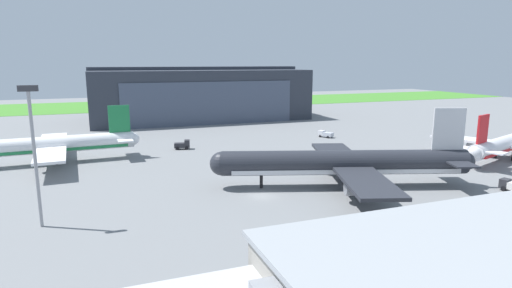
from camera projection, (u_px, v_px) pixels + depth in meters
The scene contains 9 objects.
ground_plane at pixel (262, 196), 70.53m from camera, with size 440.00×440.00×0.00m, color slate.
grass_field_strip at pixel (148, 105), 219.58m from camera, with size 440.00×56.00×0.08m, color #448A2E.
maintenance_hangar at pixel (198, 94), 166.47m from camera, with size 80.80×40.64×20.28m.
airliner_far_right at pixel (49, 146), 92.26m from camera, with size 39.37×34.60×12.31m.
airliner_near_left at pixel (344, 163), 74.80m from camera, with size 45.31×38.74×14.21m.
airliner_near_right at pixel (508, 143), 97.09m from camera, with size 36.12×34.05×11.45m.
pushback_tractor at pixel (183, 145), 108.13m from camera, with size 4.21×2.87×2.39m.
stair_truck at pixel (325, 134), 125.21m from camera, with size 3.84×4.77×1.90m.
apron_light_mast at pixel (34, 146), 55.36m from camera, with size 2.40×0.50×19.22m.
Camera 1 is at (-24.79, -62.80, 22.19)m, focal length 29.48 mm.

